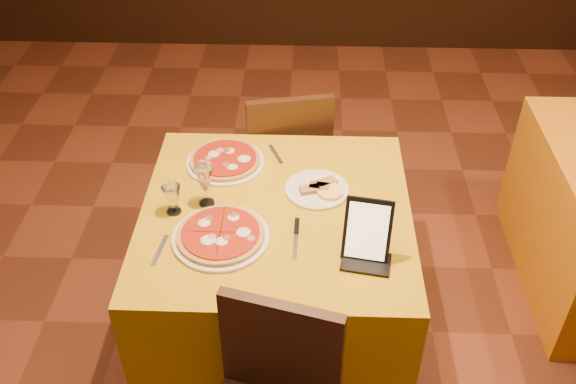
{
  "coord_description": "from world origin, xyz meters",
  "views": [
    {
      "loc": [
        -0.25,
        -1.56,
        2.43
      ],
      "look_at": [
        -0.32,
        0.41,
        0.86
      ],
      "focal_mm": 40.0,
      "sensor_mm": 36.0,
      "label": 1
    }
  ],
  "objects_px": {
    "chair_main_far": "(284,156)",
    "tablet": "(367,230)",
    "pizza_far": "(225,161)",
    "pizza_near": "(221,236)",
    "wine_glass": "(205,185)",
    "water_glass": "(172,199)",
    "main_table": "(277,274)"
  },
  "relations": [
    {
      "from": "pizza_near",
      "to": "tablet",
      "type": "distance_m",
      "value": 0.56
    },
    {
      "from": "pizza_far",
      "to": "wine_glass",
      "type": "height_order",
      "value": "wine_glass"
    },
    {
      "from": "pizza_near",
      "to": "wine_glass",
      "type": "height_order",
      "value": "wine_glass"
    },
    {
      "from": "water_glass",
      "to": "tablet",
      "type": "distance_m",
      "value": 0.79
    },
    {
      "from": "pizza_near",
      "to": "tablet",
      "type": "bearing_deg",
      "value": -6.64
    },
    {
      "from": "chair_main_far",
      "to": "water_glass",
      "type": "bearing_deg",
      "value": 51.72
    },
    {
      "from": "pizza_near",
      "to": "pizza_far",
      "type": "relative_size",
      "value": 1.08
    },
    {
      "from": "water_glass",
      "to": "tablet",
      "type": "height_order",
      "value": "tablet"
    },
    {
      "from": "chair_main_far",
      "to": "main_table",
      "type": "bearing_deg",
      "value": 78.31
    },
    {
      "from": "chair_main_far",
      "to": "tablet",
      "type": "height_order",
      "value": "tablet"
    },
    {
      "from": "water_glass",
      "to": "pizza_far",
      "type": "bearing_deg",
      "value": 62.96
    },
    {
      "from": "tablet",
      "to": "pizza_near",
      "type": "bearing_deg",
      "value": -176.49
    },
    {
      "from": "pizza_near",
      "to": "wine_glass",
      "type": "xyz_separation_m",
      "value": [
        -0.08,
        0.21,
        0.08
      ]
    },
    {
      "from": "pizza_near",
      "to": "tablet",
      "type": "relative_size",
      "value": 1.55
    },
    {
      "from": "chair_main_far",
      "to": "pizza_near",
      "type": "xyz_separation_m",
      "value": [
        -0.2,
        -0.98,
        0.31
      ]
    },
    {
      "from": "pizza_near",
      "to": "pizza_far",
      "type": "bearing_deg",
      "value": 94.32
    },
    {
      "from": "pizza_far",
      "to": "tablet",
      "type": "height_order",
      "value": "tablet"
    },
    {
      "from": "pizza_far",
      "to": "pizza_near",
      "type": "bearing_deg",
      "value": -85.68
    },
    {
      "from": "wine_glass",
      "to": "main_table",
      "type": "bearing_deg",
      "value": -6.19
    },
    {
      "from": "chair_main_far",
      "to": "water_glass",
      "type": "height_order",
      "value": "chair_main_far"
    },
    {
      "from": "main_table",
      "to": "chair_main_far",
      "type": "height_order",
      "value": "chair_main_far"
    },
    {
      "from": "main_table",
      "to": "pizza_far",
      "type": "distance_m",
      "value": 0.55
    },
    {
      "from": "main_table",
      "to": "pizza_far",
      "type": "height_order",
      "value": "pizza_far"
    },
    {
      "from": "wine_glass",
      "to": "tablet",
      "type": "height_order",
      "value": "tablet"
    },
    {
      "from": "main_table",
      "to": "pizza_near",
      "type": "distance_m",
      "value": 0.48
    },
    {
      "from": "pizza_far",
      "to": "main_table",
      "type": "bearing_deg",
      "value": -52.17
    },
    {
      "from": "chair_main_far",
      "to": "wine_glass",
      "type": "height_order",
      "value": "wine_glass"
    },
    {
      "from": "water_glass",
      "to": "chair_main_far",
      "type": "bearing_deg",
      "value": 63.4
    },
    {
      "from": "chair_main_far",
      "to": "pizza_near",
      "type": "bearing_deg",
      "value": 66.56
    },
    {
      "from": "main_table",
      "to": "tablet",
      "type": "bearing_deg",
      "value": -35.18
    },
    {
      "from": "water_glass",
      "to": "tablet",
      "type": "relative_size",
      "value": 0.53
    },
    {
      "from": "main_table",
      "to": "wine_glass",
      "type": "xyz_separation_m",
      "value": [
        -0.29,
        0.03,
        0.47
      ]
    }
  ]
}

